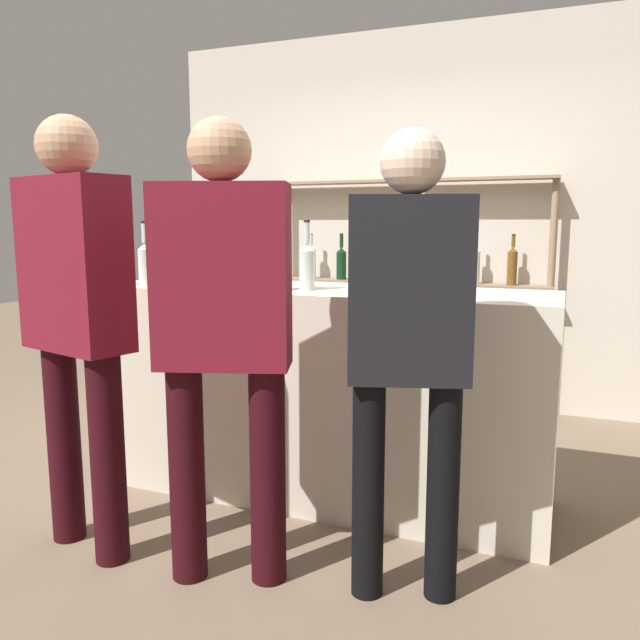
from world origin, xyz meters
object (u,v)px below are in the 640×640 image
Objects in this scene: customer_left at (76,305)px; wine_glass at (126,260)px; counter_bottle_0 at (307,265)px; customer_center at (224,321)px; customer_right at (409,331)px; counter_bottle_2 at (146,262)px; counter_bottle_1 at (282,260)px; server_behind_counter at (414,299)px.

wine_glass is at bearing 38.90° from customer_left.
wine_glass is (-0.99, -0.08, 0.00)m from counter_bottle_0.
customer_left reaches higher than customer_center.
counter_bottle_0 is 0.20× the size of customer_right.
counter_bottle_2 is 0.78m from customer_left.
customer_center is at bearing -90.88° from counter_bottle_0.
customer_center is at bearing 84.57° from customer_right.
customer_right is at bearing -43.92° from counter_bottle_0.
counter_bottle_1 is at bearing -10.49° from customer_center.
counter_bottle_0 is at bearing -16.14° from server_behind_counter.
counter_bottle_2 is at bearing 14.16° from wine_glass.
customer_center reaches higher than counter_bottle_0.
counter_bottle_0 is at bearing 4.61° from wine_glass.
counter_bottle_2 is 1.65m from server_behind_counter.
customer_center reaches higher than counter_bottle_2.
customer_left reaches higher than customer_right.
counter_bottle_1 is at bearing 1.69° from counter_bottle_2.
customer_center is 0.67m from customer_left.
server_behind_counter is at bearing 70.74° from counter_bottle_1.
counter_bottle_0 is 0.19× the size of customer_left.
counter_bottle_0 is 0.19× the size of customer_center.
customer_right is (0.66, 0.14, -0.02)m from customer_center.
customer_right reaches higher than counter_bottle_0.
counter_bottle_2 reaches higher than wine_glass.
server_behind_counter is at bearing -12.04° from customer_left.
counter_bottle_1 is 1.22m from server_behind_counter.
counter_bottle_1 is 0.88m from wine_glass.
counter_bottle_2 is 0.18× the size of customer_left.
counter_bottle_2 is at bearing 31.07° from customer_left.
counter_bottle_2 is at bearing -178.31° from counter_bottle_1.
customer_left is 1.06× the size of customer_right.
customer_center is 0.68m from customer_right.
customer_right is at bearing 10.54° from server_behind_counter.
customer_left is at bearing -28.85° from server_behind_counter.
counter_bottle_2 is 0.21× the size of server_behind_counter.
customer_right reaches higher than counter_bottle_1.
server_behind_counter is 0.88× the size of customer_left.
server_behind_counter is 0.93× the size of customer_right.
counter_bottle_1 is 0.23× the size of server_behind_counter.
customer_right is at bearing -18.39° from wine_glass.
customer_center reaches higher than customer_right.
customer_left is (-0.67, -0.02, 0.03)m from customer_center.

